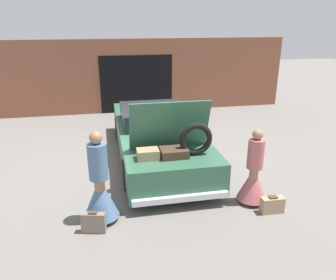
# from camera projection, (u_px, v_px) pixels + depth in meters

# --- Properties ---
(ground_plane) EXTENTS (40.00, 40.00, 0.00)m
(ground_plane) POSITION_uv_depth(u_px,v_px,m) (157.00, 157.00, 8.80)
(ground_plane) COLOR slate
(garage_wall_back) EXTENTS (12.00, 0.14, 2.80)m
(garage_wall_back) POSITION_uv_depth(u_px,v_px,m) (136.00, 76.00, 12.69)
(garage_wall_back) COLOR brown
(garage_wall_back) RESTS_ON ground_plane
(car) EXTENTS (2.02, 5.44, 1.94)m
(car) POSITION_uv_depth(u_px,v_px,m) (157.00, 136.00, 8.59)
(car) COLOR #336047
(car) RESTS_ON ground_plane
(person_left) EXTENTS (0.64, 0.64, 1.72)m
(person_left) POSITION_uv_depth(u_px,v_px,m) (100.00, 190.00, 5.85)
(person_left) COLOR #997051
(person_left) RESTS_ON ground_plane
(person_right) EXTENTS (0.60, 0.60, 1.54)m
(person_right) POSITION_uv_depth(u_px,v_px,m) (253.00, 177.00, 6.46)
(person_right) COLOR #997051
(person_right) RESTS_ON ground_plane
(suitcase_beside_left_person) EXTENTS (0.43, 0.22, 0.40)m
(suitcase_beside_left_person) POSITION_uv_depth(u_px,v_px,m) (94.00, 223.00, 5.63)
(suitcase_beside_left_person) COLOR #75665B
(suitcase_beside_left_person) RESTS_ON ground_plane
(suitcase_beside_right_person) EXTENTS (0.44, 0.19, 0.34)m
(suitcase_beside_right_person) POSITION_uv_depth(u_px,v_px,m) (272.00, 205.00, 6.22)
(suitcase_beside_right_person) COLOR #9E8460
(suitcase_beside_right_person) RESTS_ON ground_plane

